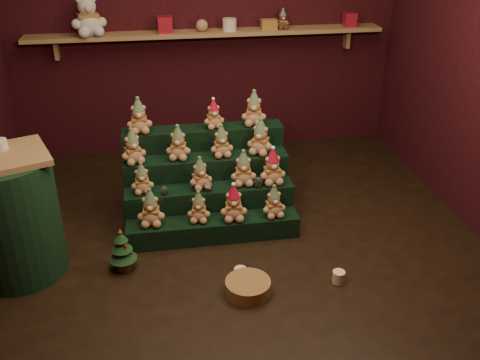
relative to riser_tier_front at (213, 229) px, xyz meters
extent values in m
plane|color=black|center=(0.18, -0.11, -0.09)|extent=(4.00, 4.00, 0.00)
cube|color=black|center=(0.18, 1.94, 1.31)|extent=(4.00, 0.10, 2.80)
cube|color=black|center=(0.18, -2.16, 1.31)|extent=(4.00, 0.10, 2.80)
cube|color=#A28651|center=(0.18, 1.76, 1.21)|extent=(3.60, 0.26, 0.04)
cube|color=#A28651|center=(-1.32, 1.83, 1.09)|extent=(0.04, 0.12, 0.20)
cube|color=#A28651|center=(1.68, 1.83, 1.09)|extent=(0.04, 0.12, 0.20)
cube|color=black|center=(0.00, 0.00, 0.00)|extent=(1.40, 0.22, 0.18)
cube|color=black|center=(0.00, 0.22, 0.09)|extent=(1.40, 0.22, 0.36)
cube|color=black|center=(0.00, 0.44, 0.18)|extent=(1.40, 0.22, 0.54)
cube|color=black|center=(0.00, 0.66, 0.27)|extent=(1.40, 0.22, 0.72)
cylinder|color=black|center=(-0.37, 0.16, 0.28)|extent=(0.05, 0.05, 0.02)
sphere|color=white|center=(-0.37, 0.16, 0.32)|extent=(0.06, 0.06, 0.06)
cylinder|color=black|center=(-0.02, 0.16, 0.28)|extent=(0.06, 0.06, 0.02)
sphere|color=white|center=(-0.02, 0.16, 0.33)|extent=(0.07, 0.07, 0.07)
cylinder|color=black|center=(0.40, 0.16, 0.28)|extent=(0.06, 0.06, 0.03)
sphere|color=white|center=(0.40, 0.16, 0.33)|extent=(0.07, 0.07, 0.07)
cylinder|color=black|center=(-1.46, -0.19, 0.36)|extent=(0.66, 0.66, 0.91)
cylinder|color=beige|center=(-1.46, -0.09, 0.90)|extent=(0.09, 0.09, 0.07)
cylinder|color=#4C351B|center=(-0.72, -0.30, -0.06)|extent=(0.11, 0.11, 0.05)
cone|color=#153B1D|center=(-0.72, -0.30, 0.06)|extent=(0.21, 0.21, 0.11)
cone|color=#153B1D|center=(-0.72, -0.30, 0.13)|extent=(0.16, 0.16, 0.09)
cone|color=#153B1D|center=(-0.72, -0.30, 0.20)|extent=(0.11, 0.11, 0.07)
cone|color=gold|center=(-0.72, -0.30, 0.25)|extent=(0.03, 0.03, 0.03)
cylinder|color=beige|center=(0.13, -0.57, -0.04)|extent=(0.09, 0.09, 0.09)
cylinder|color=beige|center=(0.83, -0.72, -0.04)|extent=(0.09, 0.09, 0.09)
cylinder|color=olive|center=(0.16, -0.73, -0.04)|extent=(0.39, 0.39, 0.10)
cube|color=#B31B2E|center=(-0.24, 1.74, 1.31)|extent=(0.14, 0.14, 0.16)
cylinder|color=beige|center=(0.40, 1.74, 1.29)|extent=(0.14, 0.14, 0.12)
cube|color=#B31B2E|center=(1.66, 1.74, 1.30)|extent=(0.12, 0.12, 0.14)
sphere|color=tan|center=(0.12, 1.74, 1.29)|extent=(0.12, 0.12, 0.12)
cube|color=#D5531E|center=(0.81, 1.74, 1.28)|extent=(0.16, 0.10, 0.10)
camera|label=1|loc=(-0.39, -3.68, 2.36)|focal=40.00mm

